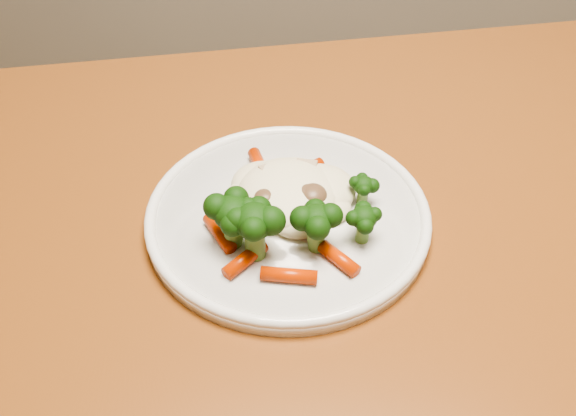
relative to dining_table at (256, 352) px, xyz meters
name	(u,v)px	position (x,y,z in m)	size (l,w,h in m)	color
dining_table	(256,352)	(0.00, 0.00, 0.00)	(1.21, 0.92, 0.75)	brown
plate	(288,219)	(0.03, 0.06, 0.12)	(0.25, 0.25, 0.01)	white
meal	(285,205)	(0.03, 0.05, 0.15)	(0.16, 0.17, 0.05)	#FDF3CA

